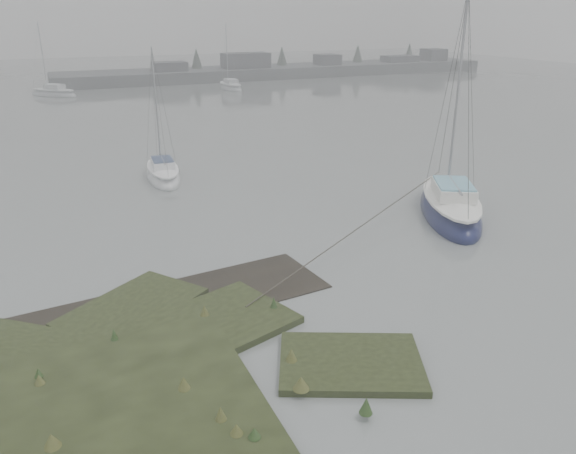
% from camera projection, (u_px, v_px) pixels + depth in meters
% --- Properties ---
extents(ground, '(160.00, 160.00, 0.00)m').
position_uv_depth(ground, '(130.00, 136.00, 39.79)').
color(ground, slate).
rests_on(ground, ground).
extents(far_shoreline, '(60.00, 8.00, 4.15)m').
position_uv_depth(far_shoreline, '(291.00, 70.00, 76.86)').
color(far_shoreline, '#4C4F51').
rests_on(far_shoreline, ground).
extents(sailboat_main, '(5.40, 7.28, 9.92)m').
position_uv_depth(sailboat_main, '(450.00, 208.00, 24.22)').
color(sailboat_main, '#0C1039').
rests_on(sailboat_main, ground).
extents(sailboat_white, '(2.10, 5.18, 7.14)m').
position_uv_depth(sailboat_white, '(163.00, 174.00, 29.62)').
color(sailboat_white, silver).
rests_on(sailboat_white, ground).
extents(sailboat_far_b, '(2.04, 5.48, 7.61)m').
position_uv_depth(sailboat_far_b, '(230.00, 87.00, 63.80)').
color(sailboat_far_b, silver).
rests_on(sailboat_far_b, ground).
extents(sailboat_far_c, '(5.26, 5.23, 7.88)m').
position_uv_depth(sailboat_far_c, '(54.00, 94.00, 58.73)').
color(sailboat_far_c, '#B6BAC1').
rests_on(sailboat_far_c, ground).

